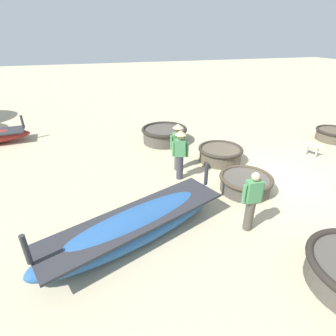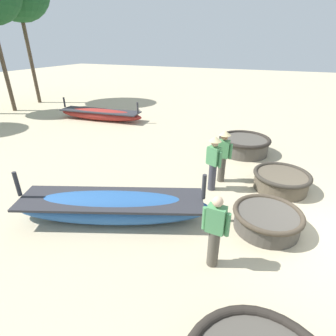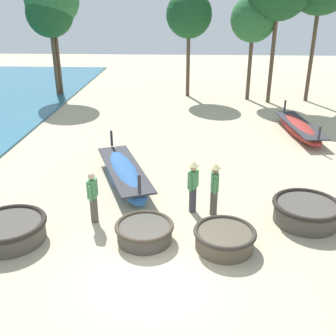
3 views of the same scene
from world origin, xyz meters
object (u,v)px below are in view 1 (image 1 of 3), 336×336
Objects in this scene: coracle_tilted at (334,134)px; long_boat_blue_hull at (137,225)px; coracle_weathered at (164,134)px; fisherman_by_coracle at (180,152)px; fisherman_hauling at (252,200)px; dog at (312,146)px; coracle_nearest at (245,183)px; coracle_front_left at (220,154)px; fisherman_crouching at (178,144)px.

coracle_tilted is 0.31× the size of long_boat_blue_hull.
fisherman_by_coracle reaches higher than coracle_weathered.
dog is at bearing -57.15° from fisherman_hauling.
coracle_nearest is 0.33× the size of long_boat_blue_hull.
dog is at bearing -99.19° from coracle_front_left.
coracle_weathered is 6.22m from fisherman_hauling.
coracle_weathered reaches higher than dog.
fisherman_crouching is at bearing -33.99° from long_boat_blue_hull.
coracle_front_left is 4.98m from long_boat_blue_hull.
long_boat_blue_hull is at bearing 110.77° from coracle_tilted.
fisherman_crouching is at bearing 94.80° from coracle_tilted.
coracle_tilted is 7.60m from coracle_weathered.
fisherman_crouching is 5.46m from dog.
fisherman_hauling is at bearing -100.36° from long_boat_blue_hull.
long_boat_blue_hull is (-5.71, 2.36, 0.02)m from coracle_weathered.
fisherman_hauling is at bearing 122.85° from dog.
long_boat_blue_hull is 3.11m from fisherman_by_coracle.
coracle_nearest is 1.02× the size of fisherman_hauling.
fisherman_hauling reaches higher than dog.
coracle_weathered is 6.17m from long_boat_blue_hull.
fisherman_hauling is (-0.48, -2.65, 0.47)m from long_boat_blue_hull.
coracle_tilted is 2.45× the size of dog.
long_boat_blue_hull is at bearing 109.37° from dog.
coracle_tilted is 0.77× the size of coracle_weathered.
coracle_nearest is (-2.13, 0.25, -0.02)m from coracle_front_left.
coracle_weathered is at bearing -7.83° from fisherman_by_coracle.
fisherman_hauling reaches higher than coracle_front_left.
fisherman_by_coracle is at bearing 51.47° from coracle_nearest.
coracle_front_left is at bearing -6.74° from coracle_nearest.
fisherman_crouching reaches higher than coracle_tilted.
coracle_weathered is 1.19× the size of fisherman_crouching.
long_boat_blue_hull is (-3.21, 3.80, 0.07)m from coracle_front_left.
fisherman_crouching is at bearing 37.76° from coracle_nearest.
dog is at bearing 115.27° from coracle_tilted.
fisherman_crouching is (-2.68, 0.31, 0.60)m from coracle_weathered.
fisherman_hauling is (-6.19, -0.29, 0.48)m from coracle_weathered.
coracle_tilted is 0.91× the size of fisherman_by_coracle.
coracle_nearest is 0.96× the size of fisherman_crouching.
coracle_tilted is at bearing -105.54° from coracle_weathered.
fisherman_hauling is at bearing -165.46° from fisherman_by_coracle.
long_boat_blue_hull reaches higher than coracle_weathered.
coracle_front_left is 3.91m from fisherman_hauling.
fisherman_crouching is 2.68× the size of dog.
coracle_nearest is at bearing 111.48° from dog.
long_boat_blue_hull is 7.90m from dog.
long_boat_blue_hull is (-1.08, 3.55, 0.09)m from coracle_nearest.
coracle_tilted is 2.46m from dog.
long_boat_blue_hull is at bearing 106.98° from coracle_nearest.
fisherman_hauling is (-1.57, 0.90, 0.56)m from coracle_nearest.
coracle_front_left is at bearing 94.44° from coracle_tilted.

